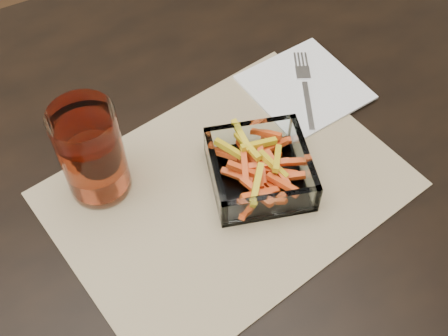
{
  "coord_description": "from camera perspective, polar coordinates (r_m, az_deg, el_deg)",
  "views": [
    {
      "loc": [
        -0.08,
        -0.44,
        1.39
      ],
      "look_at": [
        0.12,
        -0.06,
        0.78
      ],
      "focal_mm": 45.0,
      "sensor_mm": 36.0,
      "label": 1
    }
  ],
  "objects": [
    {
      "name": "glass_bowl",
      "position": [
        0.75,
        3.64,
        -0.3
      ],
      "size": [
        0.16,
        0.16,
        0.05
      ],
      "rotation": [
        0.0,
        0.0,
        -0.29
      ],
      "color": "white",
      "rests_on": "placemat"
    },
    {
      "name": "napkin",
      "position": [
        0.88,
        8.19,
        8.14
      ],
      "size": [
        0.17,
        0.17,
        0.0
      ],
      "primitive_type": "cube",
      "rotation": [
        0.0,
        0.0,
        0.1
      ],
      "color": "white",
      "rests_on": "placemat"
    },
    {
      "name": "dining_table",
      "position": [
        0.85,
        -9.05,
        -4.97
      ],
      "size": [
        1.6,
        0.9,
        0.75
      ],
      "color": "black",
      "rests_on": "ground"
    },
    {
      "name": "placemat",
      "position": [
        0.76,
        0.41,
        -2.16
      ],
      "size": [
        0.5,
        0.4,
        0.0
      ],
      "primitive_type": "cube",
      "rotation": [
        0.0,
        0.0,
        0.17
      ],
      "color": "tan",
      "rests_on": "dining_table"
    },
    {
      "name": "fork",
      "position": [
        0.88,
        8.24,
        8.19
      ],
      "size": [
        0.08,
        0.15,
        0.0
      ],
      "rotation": [
        0.0,
        0.0,
        -0.45
      ],
      "color": "silver",
      "rests_on": "napkin"
    },
    {
      "name": "tumbler",
      "position": [
        0.73,
        -13.24,
        1.28
      ],
      "size": [
        0.08,
        0.08,
        0.14
      ],
      "color": "white",
      "rests_on": "placemat"
    }
  ]
}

